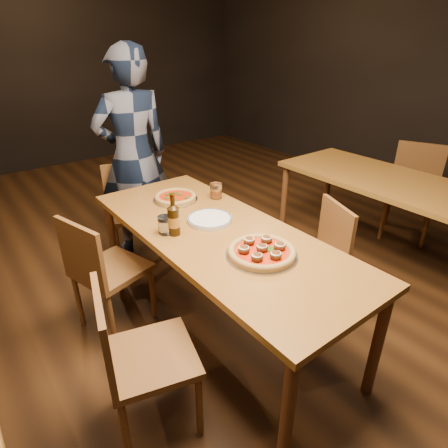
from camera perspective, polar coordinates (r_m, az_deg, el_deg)
ground at (r=2.72m, az=-0.67°, el=-15.26°), size 9.00×9.00×0.00m
room_shell at (r=2.02m, az=-0.98°, el=27.85°), size 9.00×9.00×9.00m
table_main at (r=2.32m, az=-0.75°, el=-2.69°), size 0.80×2.00×0.75m
table_right at (r=3.43m, az=24.94°, el=4.76°), size 0.80×2.00×0.75m
chair_main_nw at (r=1.94m, az=-11.01°, el=-19.11°), size 0.51×0.51×0.88m
chair_main_sw at (r=2.60m, az=-16.79°, el=-6.47°), size 0.51×0.51×0.88m
chair_main_e at (r=2.69m, az=12.78°, el=-5.11°), size 0.52×0.52×0.85m
chair_end at (r=3.38m, az=-13.79°, el=1.73°), size 0.50×0.50×0.87m
chair_nbr_right at (r=4.05m, az=26.72°, el=4.40°), size 0.58×0.58×0.94m
pizza_meatball at (r=2.03m, az=5.79°, el=-4.18°), size 0.39×0.39×0.07m
pizza_margherita at (r=2.74m, az=-7.42°, el=4.06°), size 0.32×0.32×0.04m
plate_stack at (r=2.40m, az=-2.18°, el=0.69°), size 0.28×0.28×0.03m
beer_bottle at (r=2.23m, az=-7.66°, el=0.55°), size 0.07×0.07×0.26m
water_glass at (r=2.27m, az=-8.95°, el=-0.13°), size 0.09×0.09×0.11m
amber_glass at (r=2.74m, az=-1.23°, el=5.07°), size 0.09×0.09×0.11m
diner at (r=3.37m, az=-13.68°, el=10.06°), size 0.69×0.48×1.79m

